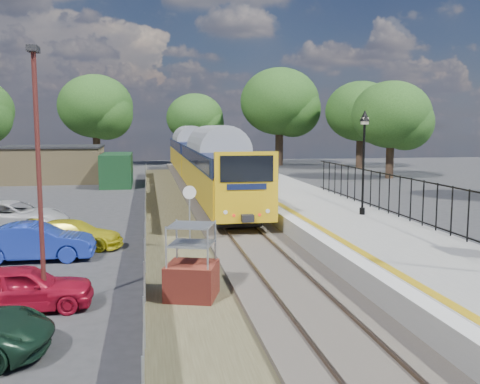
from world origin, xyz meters
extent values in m
plane|color=#2D2D30|center=(0.00, 0.00, 0.00)|extent=(120.00, 120.00, 0.00)
cube|color=#473F38|center=(0.00, 10.00, 0.10)|extent=(3.40, 80.00, 0.20)
cube|color=#4C472D|center=(-2.90, 8.00, 0.03)|extent=(2.60, 70.00, 0.06)
cube|color=brown|center=(-0.72, 10.00, 0.22)|extent=(0.07, 80.00, 0.14)
cube|color=brown|center=(0.72, 10.00, 0.22)|extent=(0.07, 80.00, 0.14)
cube|color=gray|center=(4.20, 8.00, 0.45)|extent=(5.00, 70.00, 0.90)
cube|color=silver|center=(1.95, 8.00, 0.91)|extent=(0.50, 70.00, 0.01)
cube|color=gold|center=(2.45, 8.00, 0.91)|extent=(0.30, 70.00, 0.01)
cylinder|color=black|center=(5.30, 6.00, 1.05)|extent=(0.24, 0.24, 0.30)
cylinder|color=black|center=(5.30, 6.00, 2.90)|extent=(0.10, 0.10, 3.70)
cube|color=black|center=(5.30, 6.00, 4.85)|extent=(0.08, 0.08, 0.30)
cube|color=beige|center=(5.30, 6.00, 5.02)|extent=(0.26, 0.26, 0.30)
cone|color=black|center=(5.30, 6.00, 5.25)|extent=(0.44, 0.44, 0.50)
cube|color=black|center=(6.55, 2.50, 2.65)|extent=(0.05, 26.00, 0.05)
cube|color=#998356|center=(-12.00, 32.00, 1.50)|extent=(8.00, 6.00, 3.00)
cube|color=black|center=(-12.00, 32.00, 3.05)|extent=(8.20, 6.20, 0.15)
cube|color=#153A1C|center=(-6.50, 28.00, 1.30)|extent=(2.40, 6.00, 2.60)
cylinder|color=#332319|center=(-10.00, 50.00, 1.92)|extent=(0.88, 0.88, 3.85)
ellipsoid|color=#204617|center=(-10.00, 50.00, 7.15)|extent=(8.80, 8.80, 7.48)
cylinder|color=#332319|center=(2.00, 52.00, 1.57)|extent=(0.72, 0.72, 3.15)
ellipsoid|color=#204617|center=(2.00, 52.00, 5.85)|extent=(7.20, 7.20, 6.12)
cylinder|color=#332319|center=(12.00, 48.00, 2.10)|extent=(0.96, 0.96, 4.20)
ellipsoid|color=#204617|center=(12.00, 48.00, 7.80)|extent=(9.60, 9.60, 8.16)
cylinder|color=#332319|center=(20.00, 42.00, 1.75)|extent=(0.80, 0.80, 3.50)
ellipsoid|color=#204617|center=(20.00, 42.00, 6.50)|extent=(8.00, 8.00, 6.80)
cylinder|color=#332319|center=(18.00, 30.00, 1.57)|extent=(0.72, 0.72, 3.15)
ellipsoid|color=#204617|center=(18.00, 30.00, 5.85)|extent=(7.20, 7.20, 6.12)
cube|color=gold|center=(0.00, 15.76, 1.69)|extent=(2.80, 20.00, 1.90)
cube|color=#10193D|center=(0.00, 15.76, 2.99)|extent=(2.82, 20.00, 0.90)
cube|color=black|center=(0.00, 15.76, 2.99)|extent=(2.82, 18.00, 0.70)
cube|color=black|center=(0.00, 15.76, 0.51)|extent=(2.00, 18.00, 0.45)
cube|color=gold|center=(0.00, 36.36, 1.69)|extent=(2.80, 20.00, 1.90)
cube|color=#10193D|center=(0.00, 36.36, 2.99)|extent=(2.82, 20.00, 0.90)
cube|color=black|center=(0.00, 36.36, 2.99)|extent=(2.82, 18.00, 0.70)
cube|color=black|center=(0.00, 36.36, 0.51)|extent=(2.00, 18.00, 0.45)
cube|color=black|center=(0.00, 5.55, 3.04)|extent=(2.24, 0.04, 1.10)
cube|color=maroon|center=(-2.91, -1.75, 0.51)|extent=(1.67, 1.67, 1.02)
cylinder|color=#999EA3|center=(-2.50, 4.13, 1.14)|extent=(0.06, 0.06, 2.28)
cylinder|color=silver|center=(-2.50, 4.08, 2.28)|extent=(0.51, 0.06, 0.51)
cylinder|color=#54201C|center=(-6.74, -2.16, 3.30)|extent=(0.12, 0.12, 6.61)
cube|color=black|center=(-6.74, -2.16, 6.66)|extent=(0.25, 0.50, 0.15)
imported|color=#AE1029|center=(-7.34, -1.91, 0.61)|extent=(3.69, 1.67, 1.23)
imported|color=#192E97|center=(-8.07, 3.57, 0.68)|extent=(4.11, 1.44, 1.35)
imported|color=gold|center=(-6.98, 5.34, 0.56)|extent=(4.09, 2.36, 1.11)
imported|color=silver|center=(-10.22, 9.48, 0.69)|extent=(5.36, 3.34, 1.38)
camera|label=1|loc=(-4.06, -16.15, 4.78)|focal=40.00mm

